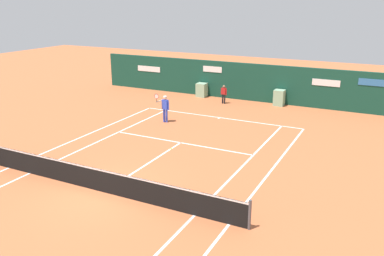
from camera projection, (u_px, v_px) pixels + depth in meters
ground_plane at (112, 186)px, 16.32m from camera, size 80.00×80.00×0.01m
tennis_net at (102, 180)px, 15.68m from camera, size 12.10×0.10×1.07m
sponsor_back_wall at (248, 83)px, 29.87m from camera, size 25.00×1.02×2.76m
player_on_baseline at (165, 106)px, 24.55m from camera, size 0.69×0.68×1.87m
ball_kid_centre_post at (224, 93)px, 29.05m from camera, size 0.45×0.19×1.35m
tennis_ball_by_sideline at (171, 149)px, 20.35m from camera, size 0.07×0.07×0.07m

